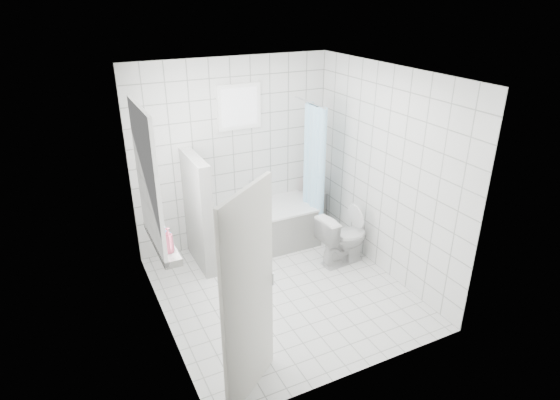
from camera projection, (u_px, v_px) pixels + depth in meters
ground at (282, 291)px, 5.70m from camera, size 3.00×3.00×0.00m
ceiling at (283, 73)px, 4.63m from camera, size 3.00×3.00×0.00m
wall_back at (233, 154)px, 6.39m from camera, size 2.80×0.02×2.60m
wall_front at (362, 257)px, 3.94m from camera, size 2.80×0.02×2.60m
wall_left at (155, 218)px, 4.60m from camera, size 0.02×3.00×2.60m
wall_right at (384, 173)px, 5.73m from camera, size 0.02×3.00×2.60m
window_left at (150, 179)px, 4.74m from camera, size 0.01×0.90×1.40m
window_back at (240, 107)px, 6.13m from camera, size 0.50×0.01×0.50m
window_sill at (162, 242)px, 5.06m from camera, size 0.18×1.02×0.08m
door at (249, 299)px, 3.90m from camera, size 0.66×0.52×2.00m
bathtub at (259, 228)px, 6.58m from camera, size 1.62×0.77×0.58m
partition_wall at (198, 212)px, 6.00m from camera, size 0.15×0.85×1.50m
tiled_ledge at (311, 209)px, 7.19m from camera, size 0.40×0.24×0.55m
toilet at (343, 238)px, 6.18m from camera, size 0.72×0.45×0.71m
curtain_rod at (310, 102)px, 6.16m from camera, size 0.02×0.80×0.02m
shower_curtain at (313, 169)px, 6.43m from camera, size 0.14×0.48×1.78m
tub_faucet at (255, 182)px, 6.67m from camera, size 0.18×0.06×0.06m
sill_bottles at (163, 232)px, 4.95m from camera, size 0.20×0.72×0.28m
ledge_bottles at (311, 186)px, 7.02m from camera, size 0.14×0.18×0.25m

